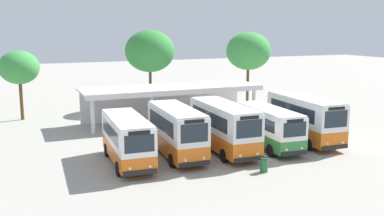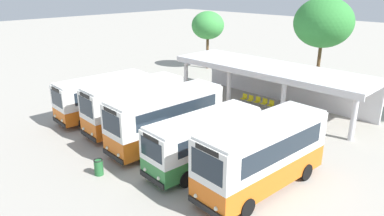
{
  "view_description": "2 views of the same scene",
  "coord_description": "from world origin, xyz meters",
  "px_view_note": "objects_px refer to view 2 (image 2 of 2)",
  "views": [
    {
      "loc": [
        -14.59,
        -25.14,
        8.83
      ],
      "look_at": [
        -0.8,
        7.33,
        2.36
      ],
      "focal_mm": 41.0,
      "sensor_mm": 36.0,
      "label": 1
    },
    {
      "loc": [
        15.31,
        -11.31,
        9.81
      ],
      "look_at": [
        -1.04,
        4.93,
        1.69
      ],
      "focal_mm": 33.4,
      "sensor_mm": 36.0,
      "label": 2
    }
  ],
  "objects_px": {
    "city_bus_middle_cream": "(166,117)",
    "city_bus_fourth_amber": "(204,139)",
    "city_bus_nearest_orange": "(103,96)",
    "waiting_chair_second_from_end": "(250,99)",
    "city_bus_fifth_blue": "(263,153)",
    "litter_bin_apron": "(99,167)",
    "waiting_chair_end_by_column": "(244,98)",
    "waiting_chair_fourth_seat": "(264,103)",
    "city_bus_second_in_row": "(134,104)",
    "waiting_chair_fifth_seat": "(271,104)",
    "waiting_chair_middle_seat": "(257,101)"
  },
  "relations": [
    {
      "from": "city_bus_fourth_amber",
      "to": "waiting_chair_fourth_seat",
      "type": "xyz_separation_m",
      "value": [
        -3.2,
        10.59,
        -1.14
      ]
    },
    {
      "from": "city_bus_fourth_amber",
      "to": "waiting_chair_second_from_end",
      "type": "distance_m",
      "value": 11.44
    },
    {
      "from": "city_bus_second_in_row",
      "to": "waiting_chair_second_from_end",
      "type": "height_order",
      "value": "city_bus_second_in_row"
    },
    {
      "from": "city_bus_middle_cream",
      "to": "litter_bin_apron",
      "type": "bearing_deg",
      "value": -87.19
    },
    {
      "from": "waiting_chair_end_by_column",
      "to": "city_bus_second_in_row",
      "type": "bearing_deg",
      "value": -101.12
    },
    {
      "from": "city_bus_fourth_amber",
      "to": "waiting_chair_second_from_end",
      "type": "height_order",
      "value": "city_bus_fourth_amber"
    },
    {
      "from": "waiting_chair_middle_seat",
      "to": "waiting_chair_fifth_seat",
      "type": "bearing_deg",
      "value": 1.05
    },
    {
      "from": "city_bus_middle_cream",
      "to": "city_bus_fifth_blue",
      "type": "distance_m",
      "value": 7.11
    },
    {
      "from": "waiting_chair_middle_seat",
      "to": "waiting_chair_fourth_seat",
      "type": "relative_size",
      "value": 1.0
    },
    {
      "from": "city_bus_fourth_amber",
      "to": "litter_bin_apron",
      "type": "distance_m",
      "value": 5.89
    },
    {
      "from": "waiting_chair_fifth_seat",
      "to": "litter_bin_apron",
      "type": "relative_size",
      "value": 0.96
    },
    {
      "from": "city_bus_second_in_row",
      "to": "waiting_chair_fifth_seat",
      "type": "distance_m",
      "value": 11.15
    },
    {
      "from": "city_bus_middle_cream",
      "to": "city_bus_fourth_amber",
      "type": "xyz_separation_m",
      "value": [
        3.56,
        -0.34,
        -0.25
      ]
    },
    {
      "from": "city_bus_second_in_row",
      "to": "litter_bin_apron",
      "type": "distance_m",
      "value": 6.61
    },
    {
      "from": "city_bus_fifth_blue",
      "to": "litter_bin_apron",
      "type": "bearing_deg",
      "value": -143.25
    },
    {
      "from": "city_bus_nearest_orange",
      "to": "waiting_chair_fifth_seat",
      "type": "bearing_deg",
      "value": 51.94
    },
    {
      "from": "city_bus_middle_cream",
      "to": "city_bus_fourth_amber",
      "type": "distance_m",
      "value": 3.58
    },
    {
      "from": "city_bus_second_in_row",
      "to": "city_bus_fourth_amber",
      "type": "distance_m",
      "value": 7.13
    },
    {
      "from": "city_bus_middle_cream",
      "to": "waiting_chair_fifth_seat",
      "type": "height_order",
      "value": "city_bus_middle_cream"
    },
    {
      "from": "city_bus_nearest_orange",
      "to": "waiting_chair_middle_seat",
      "type": "xyz_separation_m",
      "value": [
        6.82,
        10.35,
        -1.21
      ]
    },
    {
      "from": "city_bus_nearest_orange",
      "to": "waiting_chair_fourth_seat",
      "type": "height_order",
      "value": "city_bus_nearest_orange"
    },
    {
      "from": "city_bus_nearest_orange",
      "to": "waiting_chair_fifth_seat",
      "type": "height_order",
      "value": "city_bus_nearest_orange"
    },
    {
      "from": "waiting_chair_second_from_end",
      "to": "litter_bin_apron",
      "type": "bearing_deg",
      "value": -85.49
    },
    {
      "from": "waiting_chair_end_by_column",
      "to": "waiting_chair_fourth_seat",
      "type": "xyz_separation_m",
      "value": [
        1.95,
        0.13,
        0.0
      ]
    },
    {
      "from": "city_bus_nearest_orange",
      "to": "city_bus_second_in_row",
      "type": "distance_m",
      "value": 3.57
    },
    {
      "from": "city_bus_fourth_amber",
      "to": "city_bus_fifth_blue",
      "type": "height_order",
      "value": "city_bus_fifth_blue"
    },
    {
      "from": "waiting_chair_second_from_end",
      "to": "waiting_chair_fifth_seat",
      "type": "relative_size",
      "value": 1.0
    },
    {
      "from": "city_bus_nearest_orange",
      "to": "waiting_chair_second_from_end",
      "type": "height_order",
      "value": "city_bus_nearest_orange"
    },
    {
      "from": "city_bus_fourth_amber",
      "to": "waiting_chair_fifth_seat",
      "type": "relative_size",
      "value": 8.48
    },
    {
      "from": "city_bus_second_in_row",
      "to": "waiting_chair_end_by_column",
      "type": "relative_size",
      "value": 8.51
    },
    {
      "from": "city_bus_fourth_amber",
      "to": "city_bus_fifth_blue",
      "type": "bearing_deg",
      "value": 6.56
    },
    {
      "from": "city_bus_nearest_orange",
      "to": "city_bus_fifth_blue",
      "type": "distance_m",
      "value": 14.23
    },
    {
      "from": "city_bus_nearest_orange",
      "to": "waiting_chair_fourth_seat",
      "type": "bearing_deg",
      "value": 54.27
    },
    {
      "from": "city_bus_second_in_row",
      "to": "city_bus_fourth_amber",
      "type": "bearing_deg",
      "value": -3.97
    },
    {
      "from": "waiting_chair_middle_seat",
      "to": "waiting_chair_end_by_column",
      "type": "bearing_deg",
      "value": -175.73
    },
    {
      "from": "city_bus_middle_cream",
      "to": "city_bus_second_in_row",
      "type": "bearing_deg",
      "value": 177.5
    },
    {
      "from": "waiting_chair_fifth_seat",
      "to": "city_bus_second_in_row",
      "type": "bearing_deg",
      "value": -114.34
    },
    {
      "from": "waiting_chair_fourth_seat",
      "to": "litter_bin_apron",
      "type": "bearing_deg",
      "value": -90.4
    },
    {
      "from": "city_bus_middle_cream",
      "to": "waiting_chair_fourth_seat",
      "type": "height_order",
      "value": "city_bus_middle_cream"
    },
    {
      "from": "city_bus_second_in_row",
      "to": "waiting_chair_fourth_seat",
      "type": "xyz_separation_m",
      "value": [
        3.91,
        10.1,
        -1.37
      ]
    },
    {
      "from": "waiting_chair_fourth_seat",
      "to": "waiting_chair_fifth_seat",
      "type": "height_order",
      "value": "same"
    },
    {
      "from": "city_bus_middle_cream",
      "to": "city_bus_fifth_blue",
      "type": "relative_size",
      "value": 1.01
    },
    {
      "from": "city_bus_second_in_row",
      "to": "waiting_chair_fifth_seat",
      "type": "relative_size",
      "value": 8.51
    },
    {
      "from": "waiting_chair_fourth_seat",
      "to": "city_bus_nearest_orange",
      "type": "bearing_deg",
      "value": -125.73
    },
    {
      "from": "city_bus_second_in_row",
      "to": "waiting_chair_end_by_column",
      "type": "bearing_deg",
      "value": 78.88
    },
    {
      "from": "city_bus_fourth_amber",
      "to": "city_bus_middle_cream",
      "type": "bearing_deg",
      "value": 174.56
    },
    {
      "from": "waiting_chair_end_by_column",
      "to": "waiting_chair_second_from_end",
      "type": "distance_m",
      "value": 0.65
    },
    {
      "from": "city_bus_fifth_blue",
      "to": "city_bus_second_in_row",
      "type": "bearing_deg",
      "value": 179.54
    },
    {
      "from": "city_bus_fifth_blue",
      "to": "waiting_chair_end_by_column",
      "type": "relative_size",
      "value": 9.13
    },
    {
      "from": "city_bus_middle_cream",
      "to": "city_bus_nearest_orange",
      "type": "bearing_deg",
      "value": -178.97
    }
  ]
}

